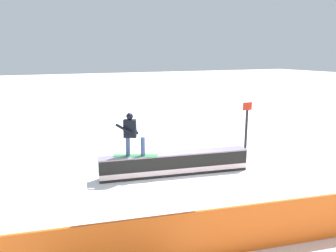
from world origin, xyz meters
TOP-DOWN VIEW (x-y plane):
  - ground_plane at (0.00, 0.00)m, footprint 120.00×120.00m
  - grind_box at (0.00, 0.00)m, footprint 5.11×1.37m
  - snowboarder at (1.44, -0.28)m, footprint 1.42×0.86m
  - safety_fence at (0.00, 4.73)m, footprint 10.51×1.85m
  - trail_marker at (-3.35, -0.58)m, footprint 0.40×0.10m

SIDE VIEW (x-z plane):
  - ground_plane at x=0.00m, z-range 0.00..0.00m
  - grind_box at x=0.00m, z-range -0.04..0.73m
  - safety_fence at x=0.00m, z-range 0.00..1.05m
  - trail_marker at x=-3.35m, z-range 0.07..2.27m
  - snowboarder at x=1.44m, z-range 0.82..2.25m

